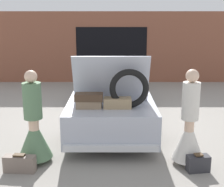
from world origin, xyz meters
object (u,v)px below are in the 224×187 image
at_px(person_left, 35,130).
at_px(person_right, 190,131).
at_px(suitcase_beside_left_person, 21,164).
at_px(suitcase_beside_right_person, 199,163).
at_px(car, 112,96).

relative_size(person_left, person_right, 0.98).
distance_m(suitcase_beside_left_person, suitcase_beside_right_person, 3.03).
bearing_deg(person_right, suitcase_beside_right_person, -145.81).
bearing_deg(suitcase_beside_right_person, person_left, 172.09).
height_order(suitcase_beside_left_person, suitcase_beside_right_person, suitcase_beside_left_person).
distance_m(car, person_right, 2.97).
height_order(car, person_left, car).
relative_size(car, person_left, 3.12).
height_order(person_left, suitcase_beside_left_person, person_left).
relative_size(suitcase_beside_left_person, suitcase_beside_right_person, 1.35).
relative_size(car, suitcase_beside_right_person, 12.92).
bearing_deg(suitcase_beside_left_person, car, 62.33).
bearing_deg(person_left, suitcase_beside_left_person, -7.92).
bearing_deg(person_right, car, 42.22).
xyz_separation_m(person_left, person_right, (2.75, -0.09, 0.02)).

